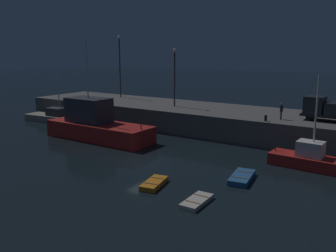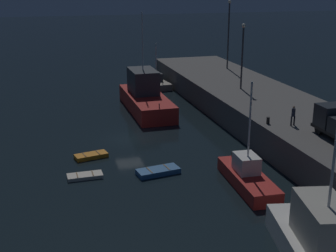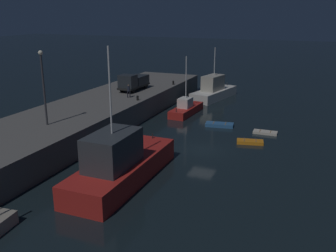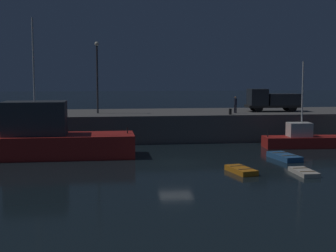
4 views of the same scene
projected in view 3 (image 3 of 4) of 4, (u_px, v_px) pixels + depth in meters
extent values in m
plane|color=black|center=(202.00, 150.00, 38.35)|extent=(320.00, 320.00, 0.00)
cube|color=#5B5956|center=(76.00, 121.00, 43.49)|extent=(57.43, 10.19, 2.72)
cube|color=red|center=(123.00, 170.00, 31.29)|extent=(12.74, 4.00, 1.85)
cube|color=#33383D|center=(113.00, 150.00, 29.31)|extent=(4.89, 2.90, 2.69)
cylinder|color=silver|center=(110.00, 91.00, 27.97)|extent=(0.14, 0.14, 6.55)
cylinder|color=#262626|center=(153.00, 136.00, 36.13)|extent=(0.10, 0.10, 0.50)
cube|color=red|center=(186.00, 110.00, 51.85)|extent=(7.42, 2.58, 1.01)
cube|color=silver|center=(185.00, 103.00, 51.14)|extent=(2.15, 1.62, 1.28)
cylinder|color=silver|center=(186.00, 77.00, 50.33)|extent=(0.14, 0.14, 5.54)
cylinder|color=#262626|center=(176.00, 110.00, 48.72)|extent=(0.10, 0.10, 0.50)
cube|color=silver|center=(214.00, 94.00, 60.98)|extent=(10.56, 5.27, 1.43)
cube|color=#ADA899|center=(213.00, 83.00, 60.09)|extent=(4.41, 2.97, 2.34)
cylinder|color=silver|center=(215.00, 61.00, 59.38)|extent=(0.14, 0.14, 4.34)
cylinder|color=#262626|center=(227.00, 84.00, 64.37)|extent=(0.10, 0.10, 0.50)
cube|color=#2D6099|center=(219.00, 125.00, 46.25)|extent=(1.90, 3.51, 0.41)
cube|color=olive|center=(226.00, 123.00, 46.02)|extent=(1.27, 0.27, 0.04)
cube|color=olive|center=(214.00, 123.00, 46.35)|extent=(1.27, 0.27, 0.04)
cube|color=beige|center=(265.00, 132.00, 43.51)|extent=(1.20, 2.70, 0.28)
cube|color=olive|center=(271.00, 132.00, 43.26)|extent=(1.04, 0.10, 0.04)
cube|color=olive|center=(260.00, 131.00, 43.67)|extent=(1.04, 0.10, 0.04)
cube|color=orange|center=(250.00, 142.00, 40.26)|extent=(1.71, 2.93, 0.36)
cube|color=olive|center=(244.00, 140.00, 40.30)|extent=(1.04, 0.30, 0.04)
cube|color=olive|center=(256.00, 140.00, 40.09)|extent=(1.04, 0.30, 0.04)
cylinder|color=#38383D|center=(44.00, 91.00, 36.48)|extent=(0.20, 0.20, 6.85)
sphere|color=#F9EFCC|center=(40.00, 53.00, 35.43)|extent=(0.44, 0.44, 0.44)
cylinder|color=black|center=(133.00, 90.00, 51.85)|extent=(0.91, 0.31, 0.90)
cylinder|color=black|center=(122.00, 89.00, 52.56)|extent=(0.91, 0.31, 0.90)
cylinder|color=black|center=(146.00, 85.00, 55.06)|extent=(0.91, 0.31, 0.90)
cylinder|color=black|center=(135.00, 84.00, 55.77)|extent=(0.91, 0.31, 0.90)
cube|color=black|center=(134.00, 86.00, 53.77)|extent=(5.81, 2.32, 0.25)
cube|color=#23282D|center=(128.00, 81.00, 51.98)|extent=(1.90, 2.20, 1.72)
cube|color=#23282D|center=(137.00, 80.00, 54.47)|extent=(3.40, 2.25, 1.20)
cylinder|color=black|center=(128.00, 94.00, 49.20)|extent=(0.13, 0.13, 0.82)
cylinder|color=black|center=(130.00, 94.00, 49.14)|extent=(0.13, 0.13, 0.82)
cylinder|color=#1E2333|center=(129.00, 89.00, 48.96)|extent=(0.36, 0.36, 0.67)
sphere|color=#8C664C|center=(128.00, 85.00, 48.82)|extent=(0.20, 0.20, 0.20)
cylinder|color=black|center=(173.00, 83.00, 57.87)|extent=(0.28, 0.28, 0.59)
cylinder|color=black|center=(138.00, 98.00, 47.66)|extent=(0.28, 0.28, 0.58)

